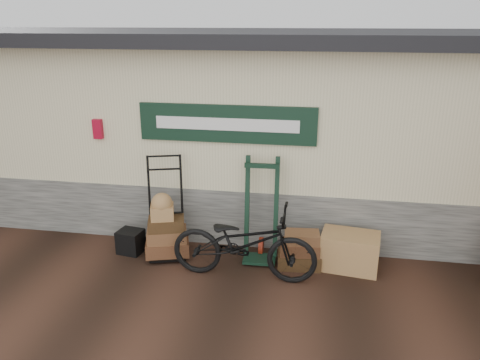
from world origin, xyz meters
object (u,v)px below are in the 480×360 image
at_px(wicker_hamper, 350,251).
at_px(bicycle, 244,239).
at_px(suitcase_stack, 300,249).
at_px(green_barrow, 261,210).
at_px(black_trunk, 131,241).
at_px(porter_trolley, 166,206).

bearing_deg(wicker_hamper, bicycle, -160.42).
xyz_separation_m(suitcase_stack, wicker_hamper, (0.70, 0.08, -0.01)).
bearing_deg(green_barrow, wicker_hamper, -5.45).
bearing_deg(black_trunk, wicker_hamper, 1.52).
relative_size(porter_trolley, suitcase_stack, 2.50).
distance_m(green_barrow, suitcase_stack, 0.78).
distance_m(porter_trolley, black_trunk, 0.81).
height_order(porter_trolley, suitcase_stack, porter_trolley).
height_order(wicker_hamper, bicycle, bicycle).
distance_m(green_barrow, black_trunk, 2.07).
distance_m(green_barrow, bicycle, 0.65).
xyz_separation_m(green_barrow, bicycle, (-0.16, -0.60, -0.19)).
relative_size(suitcase_stack, bicycle, 0.31).
height_order(black_trunk, bicycle, bicycle).
bearing_deg(green_barrow, suitcase_stack, -17.63).
height_order(porter_trolley, wicker_hamper, porter_trolley).
relative_size(suitcase_stack, wicker_hamper, 0.76).
distance_m(wicker_hamper, bicycle, 1.56).
distance_m(green_barrow, wicker_hamper, 1.39).
height_order(suitcase_stack, wicker_hamper, suitcase_stack).
xyz_separation_m(green_barrow, wicker_hamper, (1.29, -0.09, -0.51)).
height_order(green_barrow, wicker_hamper, green_barrow).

